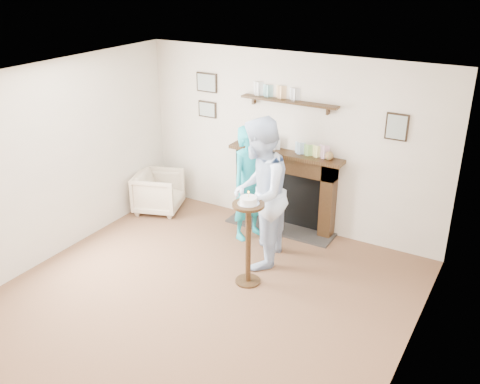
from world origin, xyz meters
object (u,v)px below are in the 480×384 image
at_px(man, 258,262).
at_px(woman, 249,235).
at_px(armchair, 160,210).
at_px(pedestal_table, 248,228).

bearing_deg(man, woman, -154.59).
bearing_deg(armchair, man, -125.77).
height_order(armchair, woman, woman).
height_order(woman, pedestal_table, pedestal_table).
bearing_deg(woman, man, -124.05).
xyz_separation_m(man, pedestal_table, (0.12, -0.47, 0.74)).
bearing_deg(pedestal_table, armchair, 153.82).
bearing_deg(armchair, pedestal_table, -135.77).
xyz_separation_m(armchair, pedestal_table, (2.18, -1.07, 0.74)).
height_order(man, woman, man).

